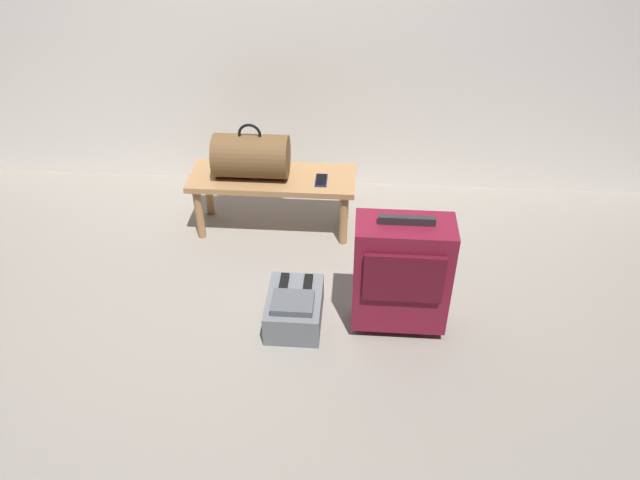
# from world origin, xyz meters

# --- Properties ---
(ground_plane) EXTENTS (6.60, 6.60, 0.00)m
(ground_plane) POSITION_xyz_m (0.00, 0.00, 0.00)
(ground_plane) COLOR gray
(bench) EXTENTS (1.00, 0.36, 0.38)m
(bench) POSITION_xyz_m (0.05, 0.97, 0.32)
(bench) COLOR #A87A4C
(bench) RESTS_ON ground
(duffel_bag_brown) EXTENTS (0.44, 0.26, 0.34)m
(duffel_bag_brown) POSITION_xyz_m (-0.07, 0.97, 0.51)
(duffel_bag_brown) COLOR brown
(duffel_bag_brown) RESTS_ON bench
(cell_phone) EXTENTS (0.07, 0.14, 0.01)m
(cell_phone) POSITION_xyz_m (0.35, 0.93, 0.38)
(cell_phone) COLOR #191E4C
(cell_phone) RESTS_ON bench
(suitcase_upright_burgundy) EXTENTS (0.47, 0.26, 0.68)m
(suitcase_upright_burgundy) POSITION_xyz_m (0.80, 0.14, 0.35)
(suitcase_upright_burgundy) COLOR maroon
(suitcase_upright_burgundy) RESTS_ON ground
(backpack_grey) EXTENTS (0.28, 0.38, 0.21)m
(backpack_grey) POSITION_xyz_m (0.27, 0.12, 0.09)
(backpack_grey) COLOR slate
(backpack_grey) RESTS_ON ground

